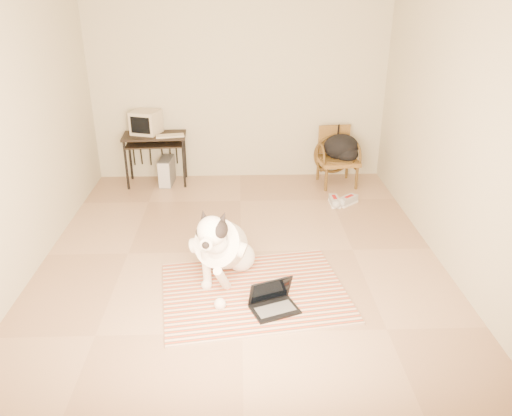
{
  "coord_description": "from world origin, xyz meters",
  "views": [
    {
      "loc": [
        0.0,
        -4.55,
        2.57
      ],
      "look_at": [
        0.14,
        -0.55,
        0.75
      ],
      "focal_mm": 35.0,
      "sensor_mm": 36.0,
      "label": 1
    }
  ],
  "objects_px": {
    "computer_desk": "(155,142)",
    "crt_monitor": "(146,122)",
    "dog": "(222,247)",
    "pc_tower": "(167,171)",
    "laptop": "(273,302)",
    "rattan_chair": "(337,156)",
    "backpack": "(342,148)"
  },
  "relations": [
    {
      "from": "computer_desk",
      "to": "crt_monitor",
      "type": "height_order",
      "value": "crt_monitor"
    },
    {
      "from": "dog",
      "to": "pc_tower",
      "type": "relative_size",
      "value": 2.85
    },
    {
      "from": "laptop",
      "to": "rattan_chair",
      "type": "bearing_deg",
      "value": 70.02
    },
    {
      "from": "computer_desk",
      "to": "backpack",
      "type": "height_order",
      "value": "backpack"
    },
    {
      "from": "computer_desk",
      "to": "rattan_chair",
      "type": "xyz_separation_m",
      "value": [
        2.47,
        -0.08,
        -0.21
      ]
    },
    {
      "from": "dog",
      "to": "backpack",
      "type": "relative_size",
      "value": 2.45
    },
    {
      "from": "computer_desk",
      "to": "dog",
      "type": "bearing_deg",
      "value": -68.61
    },
    {
      "from": "rattan_chair",
      "to": "computer_desk",
      "type": "bearing_deg",
      "value": 178.25
    },
    {
      "from": "dog",
      "to": "pc_tower",
      "type": "xyz_separation_m",
      "value": [
        -0.83,
        2.44,
        -0.15
      ]
    },
    {
      "from": "backpack",
      "to": "dog",
      "type": "bearing_deg",
      "value": -123.56
    },
    {
      "from": "dog",
      "to": "backpack",
      "type": "xyz_separation_m",
      "value": [
        1.56,
        2.35,
        0.19
      ]
    },
    {
      "from": "pc_tower",
      "to": "rattan_chair",
      "type": "relative_size",
      "value": 0.52
    },
    {
      "from": "pc_tower",
      "to": "rattan_chair",
      "type": "height_order",
      "value": "rattan_chair"
    },
    {
      "from": "crt_monitor",
      "to": "rattan_chair",
      "type": "xyz_separation_m",
      "value": [
        2.58,
        -0.15,
        -0.46
      ]
    },
    {
      "from": "dog",
      "to": "pc_tower",
      "type": "bearing_deg",
      "value": 108.82
    },
    {
      "from": "dog",
      "to": "rattan_chair",
      "type": "height_order",
      "value": "dog"
    },
    {
      "from": "rattan_chair",
      "to": "crt_monitor",
      "type": "bearing_deg",
      "value": 176.7
    },
    {
      "from": "dog",
      "to": "backpack",
      "type": "distance_m",
      "value": 2.83
    },
    {
      "from": "pc_tower",
      "to": "rattan_chair",
      "type": "xyz_separation_m",
      "value": [
        2.34,
        -0.05,
        0.21
      ]
    },
    {
      "from": "dog",
      "to": "computer_desk",
      "type": "distance_m",
      "value": 2.66
    },
    {
      "from": "laptop",
      "to": "pc_tower",
      "type": "height_order",
      "value": "pc_tower"
    },
    {
      "from": "laptop",
      "to": "rattan_chair",
      "type": "relative_size",
      "value": 0.59
    },
    {
      "from": "pc_tower",
      "to": "rattan_chair",
      "type": "bearing_deg",
      "value": -1.25
    },
    {
      "from": "rattan_chair",
      "to": "backpack",
      "type": "xyz_separation_m",
      "value": [
        0.06,
        -0.04,
        0.13
      ]
    },
    {
      "from": "computer_desk",
      "to": "rattan_chair",
      "type": "relative_size",
      "value": 1.11
    },
    {
      "from": "dog",
      "to": "laptop",
      "type": "relative_size",
      "value": 2.53
    },
    {
      "from": "dog",
      "to": "laptop",
      "type": "bearing_deg",
      "value": -50.09
    },
    {
      "from": "dog",
      "to": "computer_desk",
      "type": "relative_size",
      "value": 1.34
    },
    {
      "from": "pc_tower",
      "to": "backpack",
      "type": "height_order",
      "value": "backpack"
    },
    {
      "from": "rattan_chair",
      "to": "backpack",
      "type": "bearing_deg",
      "value": -33.26
    },
    {
      "from": "laptop",
      "to": "rattan_chair",
      "type": "distance_m",
      "value": 3.12
    },
    {
      "from": "dog",
      "to": "laptop",
      "type": "xyz_separation_m",
      "value": [
        0.44,
        -0.53,
        -0.25
      ]
    }
  ]
}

